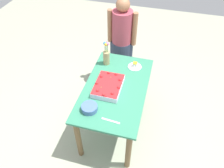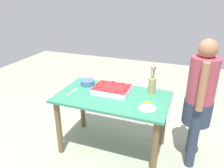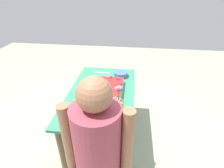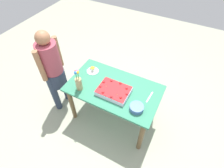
{
  "view_description": "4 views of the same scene",
  "coord_description": "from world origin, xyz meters",
  "px_view_note": "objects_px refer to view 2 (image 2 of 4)",
  "views": [
    {
      "loc": [
        1.88,
        0.46,
        2.7
      ],
      "look_at": [
        0.03,
        -0.04,
        0.84
      ],
      "focal_mm": 35.0,
      "sensor_mm": 36.0,
      "label": 1
    },
    {
      "loc": [
        -0.82,
        2.21,
        1.92
      ],
      "look_at": [
        0.04,
        -0.09,
        0.88
      ],
      "focal_mm": 35.0,
      "sensor_mm": 36.0,
      "label": 2
    },
    {
      "loc": [
        -1.71,
        -0.34,
        1.9
      ],
      "look_at": [
        0.1,
        -0.11,
        0.83
      ],
      "focal_mm": 28.0,
      "sensor_mm": 36.0,
      "label": 3
    },
    {
      "loc": [
        0.75,
        -1.48,
        2.66
      ],
      "look_at": [
        -0.01,
        -0.03,
        0.86
      ],
      "focal_mm": 28.0,
      "sensor_mm": 36.0,
      "label": 4
    }
  ],
  "objects_px": {
    "cake_knife": "(72,92)",
    "flower_vase": "(152,83)",
    "person_standing": "(200,96)",
    "sheet_cake": "(112,90)",
    "fruit_bowl": "(88,83)",
    "serving_plate_with_slice": "(147,107)"
  },
  "relations": [
    {
      "from": "flower_vase",
      "to": "person_standing",
      "type": "bearing_deg",
      "value": 170.8
    },
    {
      "from": "sheet_cake",
      "to": "fruit_bowl",
      "type": "relative_size",
      "value": 2.4
    },
    {
      "from": "fruit_bowl",
      "to": "person_standing",
      "type": "height_order",
      "value": "person_standing"
    },
    {
      "from": "person_standing",
      "to": "sheet_cake",
      "type": "bearing_deg",
      "value": 3.95
    },
    {
      "from": "sheet_cake",
      "to": "flower_vase",
      "type": "distance_m",
      "value": 0.5
    },
    {
      "from": "flower_vase",
      "to": "serving_plate_with_slice",
      "type": "bearing_deg",
      "value": 94.25
    },
    {
      "from": "cake_knife",
      "to": "person_standing",
      "type": "height_order",
      "value": "person_standing"
    },
    {
      "from": "flower_vase",
      "to": "person_standing",
      "type": "xyz_separation_m",
      "value": [
        -0.55,
        0.09,
        -0.04
      ]
    },
    {
      "from": "sheet_cake",
      "to": "cake_knife",
      "type": "xyz_separation_m",
      "value": [
        0.47,
        0.16,
        -0.04
      ]
    },
    {
      "from": "cake_knife",
      "to": "person_standing",
      "type": "relative_size",
      "value": 0.14
    },
    {
      "from": "flower_vase",
      "to": "fruit_bowl",
      "type": "bearing_deg",
      "value": 3.2
    },
    {
      "from": "fruit_bowl",
      "to": "serving_plate_with_slice",
      "type": "bearing_deg",
      "value": 158.34
    },
    {
      "from": "fruit_bowl",
      "to": "flower_vase",
      "type": "bearing_deg",
      "value": -176.8
    },
    {
      "from": "cake_knife",
      "to": "flower_vase",
      "type": "distance_m",
      "value": 1.0
    },
    {
      "from": "serving_plate_with_slice",
      "to": "fruit_bowl",
      "type": "relative_size",
      "value": 1.02
    },
    {
      "from": "serving_plate_with_slice",
      "to": "person_standing",
      "type": "xyz_separation_m",
      "value": [
        -0.52,
        -0.31,
        0.07
      ]
    },
    {
      "from": "serving_plate_with_slice",
      "to": "fruit_bowl",
      "type": "bearing_deg",
      "value": -21.66
    },
    {
      "from": "sheet_cake",
      "to": "serving_plate_with_slice",
      "type": "xyz_separation_m",
      "value": [
        -0.49,
        0.24,
        -0.02
      ]
    },
    {
      "from": "fruit_bowl",
      "to": "cake_knife",
      "type": "bearing_deg",
      "value": 72.48
    },
    {
      "from": "serving_plate_with_slice",
      "to": "fruit_bowl",
      "type": "xyz_separation_m",
      "value": [
        0.88,
        -0.35,
        0.01
      ]
    },
    {
      "from": "cake_knife",
      "to": "flower_vase",
      "type": "height_order",
      "value": "flower_vase"
    },
    {
      "from": "cake_knife",
      "to": "fruit_bowl",
      "type": "bearing_deg",
      "value": -13.06
    }
  ]
}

